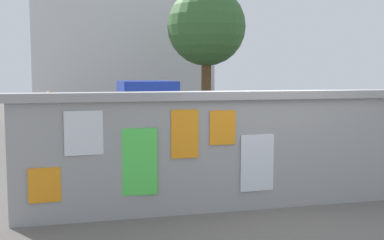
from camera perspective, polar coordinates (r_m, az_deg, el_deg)
ground at (r=15.00m, az=-3.17°, el=-2.09°), size 60.00×60.00×0.00m
poster_wall at (r=7.24m, az=8.73°, el=-3.31°), size 7.52×0.42×1.77m
auto_rickshaw_truck at (r=11.08m, az=-0.39°, el=-0.16°), size 3.63×1.57×1.85m
motorcycle at (r=10.15m, az=20.27°, el=-3.55°), size 1.90×0.56×0.87m
bicycle_near at (r=8.22m, az=-10.54°, el=-6.12°), size 1.71×0.44×0.95m
person_walking at (r=8.68m, az=7.98°, el=-1.28°), size 0.48×0.48×1.62m
person_bystander at (r=11.55m, az=-16.67°, el=0.26°), size 0.48×0.48×1.62m
tree_roadside at (r=18.38m, az=1.75°, el=11.10°), size 3.00×3.00×5.30m
building_background at (r=25.00m, az=-8.57°, el=9.74°), size 8.71×5.92×7.59m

